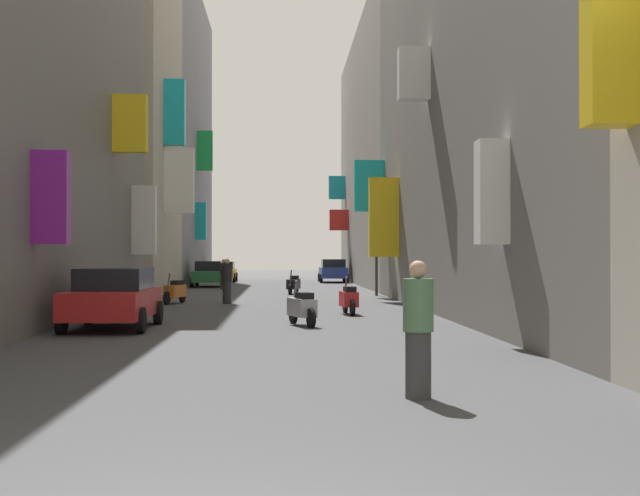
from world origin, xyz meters
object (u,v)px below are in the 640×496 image
Objects in this scene: scooter_red at (349,299)px; traffic_light_near_corner at (376,231)px; pedestrian_near_left at (418,330)px; pedestrian_near_right at (227,281)px; scooter_black at (294,284)px; scooter_orange at (175,291)px; parked_car_blue at (333,270)px; scooter_silver at (302,307)px; pedestrian_crossing at (223,274)px; parked_car_yellow at (223,271)px; parked_car_green at (209,273)px; parked_car_red at (113,297)px.

traffic_light_near_corner reaches higher than scooter_red.
pedestrian_near_left is 1.03× the size of pedestrian_near_right.
scooter_black and scooter_orange have the same top height.
pedestrian_near_right is at bearing -1.34° from scooter_orange.
scooter_orange is (-4.49, -7.57, 0.00)m from scooter_black.
pedestrian_near_left is (-1.73, -45.77, 0.04)m from parked_car_blue.
scooter_silver is 0.95× the size of scooter_orange.
pedestrian_crossing reaches higher than parked_car_blue.
parked_car_yellow is 2.18× the size of scooter_red.
scooter_black is 8.80m from scooter_orange.
traffic_light_near_corner reaches higher than scooter_orange.
parked_car_green is 9.70m from parked_car_yellow.
traffic_light_near_corner is (8.27, 16.49, 2.09)m from parked_car_red.
pedestrian_crossing reaches higher than scooter_red.
scooter_orange is 10.29m from traffic_light_near_corner.
pedestrian_near_right is at bearing -102.33° from parked_car_blue.
pedestrian_near_right is at bearing 79.15° from parked_car_red.
pedestrian_crossing is 13.38m from pedestrian_near_right.
pedestrian_crossing is (1.08, -3.79, 0.02)m from parked_car_green.
parked_car_yellow is at bearing 96.93° from pedestrian_near_left.
traffic_light_near_corner is (3.66, -1.76, 2.40)m from scooter_black.
parked_car_yellow is 22.66m from traffic_light_near_corner.
parked_car_green is 2.52× the size of pedestrian_crossing.
pedestrian_crossing is (1.00, -13.49, 0.06)m from parked_car_yellow.
parked_car_green is 3.94m from pedestrian_crossing.
parked_car_red is 18.56m from traffic_light_near_corner.
scooter_red is 8.47m from scooter_orange.
parked_car_red is 2.06× the size of scooter_orange.
pedestrian_near_right reaches higher than scooter_silver.
traffic_light_near_corner is (0.77, -19.10, 2.06)m from parked_car_blue.
parked_car_green reaches higher than scooter_black.
parked_car_red is 2.22× the size of scooter_red.
parked_car_blue reaches higher than parked_car_red.
parked_car_green is 2.07× the size of scooter_orange.
traffic_light_near_corner reaches higher than scooter_silver.
parked_car_blue is at bearing 80.55° from scooter_black.
pedestrian_near_left is at bearing -95.35° from traffic_light_near_corner.
scooter_silver is 10.33m from pedestrian_near_right.
parked_car_green is 17.09m from scooter_orange.
parked_car_blue is 7.75m from parked_car_yellow.
pedestrian_near_right is (1.92, -0.04, 0.36)m from scooter_orange.
pedestrian_crossing is 34.50m from pedestrian_near_left.
parked_car_blue is 2.41× the size of scooter_red.
pedestrian_crossing is (0.85, 13.30, 0.33)m from scooter_orange.
scooter_black is (4.71, -9.52, -0.30)m from parked_car_green.
parked_car_yellow is 19.77m from scooter_black.
traffic_light_near_corner reaches higher than parked_car_yellow.
pedestrian_crossing is at bearing -119.32° from parked_car_blue.
scooter_silver is 23.62m from pedestrian_crossing.
pedestrian_crossing reaches higher than scooter_black.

